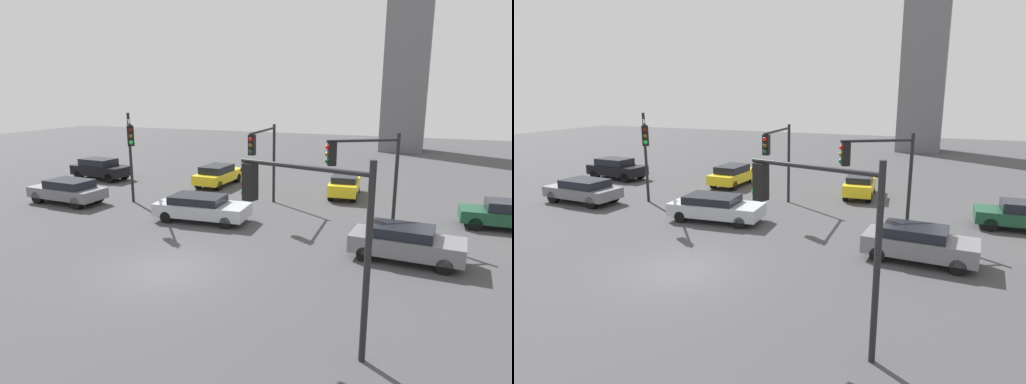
# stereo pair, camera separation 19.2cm
# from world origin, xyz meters

# --- Properties ---
(ground_plane) EXTENTS (105.18, 105.18, 0.00)m
(ground_plane) POSITION_xyz_m (0.00, 0.00, 0.00)
(ground_plane) COLOR #424244
(traffic_light_0) EXTENTS (3.62, 1.08, 4.88)m
(traffic_light_0) POSITION_xyz_m (5.71, -2.51, 3.45)
(traffic_light_0) COLOR black
(traffic_light_0) RESTS_ON ground_plane
(traffic_light_1) EXTENTS (0.41, 4.05, 4.52)m
(traffic_light_1) POSITION_xyz_m (0.28, 8.86, 3.29)
(traffic_light_1) COLOR black
(traffic_light_1) RESTS_ON ground_plane
(traffic_light_2) EXTENTS (2.62, 3.18, 5.16)m
(traffic_light_2) POSITION_xyz_m (-6.31, 6.36, 3.63)
(traffic_light_2) COLOR black
(traffic_light_2) RESTS_ON ground_plane
(traffic_light_3) EXTENTS (2.91, 1.87, 4.58)m
(traffic_light_3) POSITION_xyz_m (5.81, 6.53, 3.23)
(traffic_light_3) COLOR black
(traffic_light_3) RESTS_ON ground_plane
(car_0) EXTENTS (4.17, 1.84, 1.35)m
(car_0) POSITION_xyz_m (12.14, 10.08, 0.72)
(car_0) COLOR #19472D
(car_0) RESTS_ON ground_plane
(car_1) EXTENTS (4.53, 2.09, 1.39)m
(car_1) POSITION_xyz_m (-10.74, 6.12, 0.75)
(car_1) COLOR slate
(car_1) RESTS_ON ground_plane
(car_2) EXTENTS (4.77, 2.26, 1.30)m
(car_2) POSITION_xyz_m (-1.87, 5.90, 0.70)
(car_2) COLOR #ADB2B7
(car_2) RESTS_ON ground_plane
(car_3) EXTENTS (1.99, 4.09, 1.37)m
(car_3) POSITION_xyz_m (3.77, 13.78, 0.75)
(car_3) COLOR yellow
(car_3) RESTS_ON ground_plane
(car_4) EXTENTS (1.90, 4.26, 1.42)m
(car_4) POSITION_xyz_m (-4.94, 13.76, 0.75)
(car_4) COLOR yellow
(car_4) RESTS_ON ground_plane
(car_5) EXTENTS (4.24, 1.99, 1.36)m
(car_5) POSITION_xyz_m (7.89, 4.17, 0.73)
(car_5) COLOR slate
(car_5) RESTS_ON ground_plane
(car_6) EXTENTS (4.46, 2.03, 1.53)m
(car_6) POSITION_xyz_m (-13.90, 12.44, 0.81)
(car_6) COLOR black
(car_6) RESTS_ON ground_plane
(skyline_tower) EXTENTS (4.41, 4.41, 23.46)m
(skyline_tower) POSITION_xyz_m (5.42, 37.57, 11.73)
(skyline_tower) COLOR slate
(skyline_tower) RESTS_ON ground_plane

